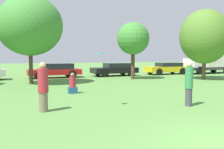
{
  "coord_description": "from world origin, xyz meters",
  "views": [
    {
      "loc": [
        -4.45,
        -3.99,
        1.98
      ],
      "look_at": [
        -0.97,
        5.61,
        1.2
      ],
      "focal_mm": 41.45,
      "sensor_mm": 36.0,
      "label": 1
    }
  ],
  "objects": [
    {
      "name": "delivery_truck_white",
      "position": [
        14.92,
        18.53,
        1.17
      ],
      "size": [
        5.94,
        2.43,
        2.16
      ],
      "rotation": [
        0.0,
        0.0,
        3.2
      ],
      "color": "#2D2D33",
      "rests_on": "ground"
    },
    {
      "name": "tree_1",
      "position": [
        -3.66,
        14.23,
        3.92
      ],
      "size": [
        4.33,
        4.33,
        5.92
      ],
      "color": "#473323",
      "rests_on": "ground"
    },
    {
      "name": "person_catcher",
      "position": [
        1.72,
        4.32,
        0.9
      ],
      "size": [
        0.3,
        0.3,
        1.75
      ],
      "rotation": [
        0.0,
        0.0,
        2.98
      ],
      "color": "#3F3F47",
      "rests_on": "ground"
    },
    {
      "name": "parked_car_yellow",
      "position": [
        9.83,
        18.89,
        0.64
      ],
      "size": [
        4.56,
        2.04,
        1.19
      ],
      "rotation": [
        0.0,
        0.0,
        3.2
      ],
      "color": "gold",
      "rests_on": "ground"
    },
    {
      "name": "parked_car_red",
      "position": [
        -1.45,
        18.63,
        0.66
      ],
      "size": [
        4.59,
        2.05,
        1.24
      ],
      "rotation": [
        0.0,
        0.0,
        3.2
      ],
      "color": "red",
      "rests_on": "ground"
    },
    {
      "name": "person_thrower",
      "position": [
        -3.67,
        5.19,
        0.87
      ],
      "size": [
        0.36,
        0.36,
        1.73
      ],
      "rotation": [
        0.0,
        0.0,
        -0.16
      ],
      "color": "#726651",
      "rests_on": "ground"
    },
    {
      "name": "tree_3",
      "position": [
        9.54,
        12.95,
        3.42
      ],
      "size": [
        3.94,
        3.94,
        5.59
      ],
      "color": "brown",
      "rests_on": "ground"
    },
    {
      "name": "tree_2",
      "position": [
        4.32,
        15.2,
        3.29
      ],
      "size": [
        2.63,
        2.63,
        4.63
      ],
      "color": "#473323",
      "rests_on": "ground"
    },
    {
      "name": "bystander_sitting",
      "position": [
        -1.85,
        9.15,
        0.43
      ],
      "size": [
        0.45,
        0.37,
        1.07
      ],
      "color": "navy",
      "rests_on": "ground"
    },
    {
      "name": "parked_car_black",
      "position": [
        4.13,
        18.8,
        0.65
      ],
      "size": [
        4.36,
        2.24,
        1.21
      ],
      "rotation": [
        0.0,
        0.0,
        3.2
      ],
      "color": "black",
      "rests_on": "ground"
    },
    {
      "name": "frisbee",
      "position": [
        -1.62,
        5.1,
        2.04
      ],
      "size": [
        0.23,
        0.22,
        0.05
      ],
      "color": "#19B2D8"
    }
  ]
}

